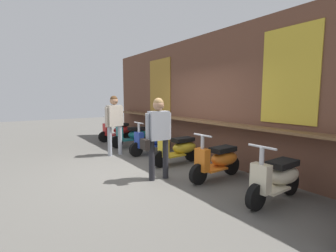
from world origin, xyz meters
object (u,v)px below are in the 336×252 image
Objects in this scene: scooter_red at (118,130)px; scooter_cream at (278,177)px; shopper_browsing at (114,119)px; scooter_blue at (153,141)px; shopper_with_handbag at (158,130)px; scooter_orange at (219,160)px; scooter_teal at (133,135)px; scooter_yellow at (179,148)px.

scooter_red is 6.57m from scooter_cream.
shopper_browsing is at bearing -79.27° from scooter_cream.
shopper_with_handbag is (1.99, -1.07, 0.62)m from scooter_blue.
scooter_cream is at bearing 87.31° from scooter_orange.
shopper_browsing reaches higher than scooter_teal.
shopper_browsing is at bearing 43.74° from scooter_teal.
scooter_teal is 1.00× the size of scooter_cream.
scooter_teal is 3.52m from shopper_with_handbag.
scooter_red is 1.00× the size of scooter_yellow.
scooter_blue is 1.00× the size of scooter_yellow.
scooter_orange is at bearing 7.82° from shopper_browsing.
shopper_with_handbag is (-0.66, -1.07, 0.62)m from scooter_orange.
shopper_with_handbag is at bearing -63.41° from scooter_cream.
scooter_orange is at bearing 88.63° from scooter_yellow.
scooter_red is at bearing -86.03° from scooter_teal.
scooter_orange is (1.36, -0.00, 0.00)m from scooter_yellow.
scooter_blue is at bearing 93.97° from scooter_teal.
scooter_yellow is 0.84× the size of shopper_with_handbag.
scooter_blue and scooter_cream have the same top height.
scooter_cream is 0.82× the size of shopper_browsing.
scooter_red is 1.00× the size of scooter_blue.
scooter_teal is at bearing -93.71° from scooter_blue.
shopper_with_handbag is 0.97× the size of shopper_browsing.
scooter_red is 0.84× the size of shopper_with_handbag.
scooter_yellow is (2.59, 0.00, 0.00)m from scooter_teal.
shopper_browsing reaches higher than scooter_blue.
shopper_with_handbag reaches higher than scooter_yellow.
scooter_red is 1.00× the size of scooter_orange.
scooter_blue and scooter_yellow have the same top height.
scooter_teal is 0.82× the size of shopper_browsing.
scooter_blue is at bearing 86.07° from scooter_red.
shopper_browsing reaches higher than scooter_orange.
scooter_red is at bearing -91.37° from scooter_yellow.
scooter_orange is 0.84× the size of shopper_with_handbag.
scooter_orange is at bearing 62.63° from shopper_with_handbag.
scooter_teal is 3.95m from scooter_orange.
scooter_cream is (6.57, 0.00, 0.00)m from scooter_red.
scooter_teal is at bearing -91.37° from scooter_yellow.
scooter_red and scooter_teal have the same top height.
scooter_blue is 0.82× the size of shopper_browsing.
scooter_yellow and scooter_orange have the same top height.
shopper_with_handbag is 2.47m from shopper_browsing.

